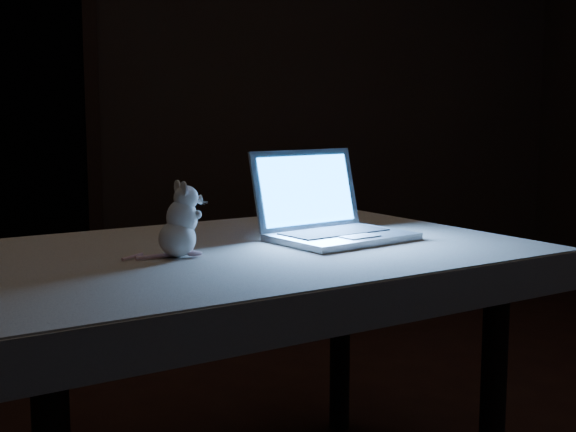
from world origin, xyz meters
name	(u,v)px	position (x,y,z in m)	size (l,w,h in m)	color
back_wall	(199,62)	(0.00, 2.50, 1.30)	(4.50, 0.04, 2.60)	black
doorway	(1,102)	(-1.10, 2.50, 1.06)	(1.06, 0.36, 2.13)	black
table	(240,388)	(-0.28, -0.26, 0.34)	(1.27, 0.82, 0.68)	black
tablecloth	(244,271)	(-0.28, -0.31, 0.64)	(1.36, 0.91, 0.09)	beige
laptop	(342,196)	(-0.01, -0.22, 0.80)	(0.33, 0.29, 0.23)	#A9A9AD
plush_mouse	(177,219)	(-0.43, -0.34, 0.77)	(0.12, 0.12, 0.17)	white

